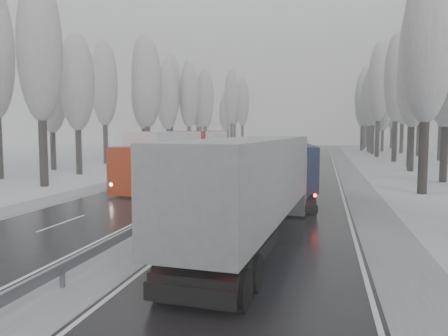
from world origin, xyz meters
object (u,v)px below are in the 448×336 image
at_px(truck_grey_tarp, 257,182).
at_px(truck_blue_box, 290,165).
at_px(box_truck_distant, 301,145).
at_px(truck_cream_box, 291,157).
at_px(truck_red_white, 178,154).
at_px(truck_red_red, 201,150).

relative_size(truck_grey_tarp, truck_blue_box, 1.16).
bearing_deg(truck_grey_tarp, truck_blue_box, 92.51).
height_order(truck_grey_tarp, truck_blue_box, truck_grey_tarp).
bearing_deg(box_truck_distant, truck_cream_box, -95.91).
xyz_separation_m(truck_blue_box, truck_red_white, (-9.82, 4.32, 0.47)).
bearing_deg(truck_grey_tarp, truck_red_white, 122.49).
distance_m(truck_grey_tarp, box_truck_distant, 77.14).
bearing_deg(truck_red_red, box_truck_distant, 77.21).
bearing_deg(truck_grey_tarp, box_truck_distant, 95.66).
xyz_separation_m(truck_blue_box, truck_cream_box, (-0.70, 10.56, -0.04)).
relative_size(truck_cream_box, truck_red_red, 0.80).
relative_size(truck_blue_box, truck_red_white, 0.82).
height_order(box_truck_distant, truck_red_red, truck_red_red).
distance_m(truck_blue_box, truck_cream_box, 10.59).
height_order(truck_cream_box, box_truck_distant, truck_cream_box).
relative_size(truck_blue_box, box_truck_distant, 2.00).
distance_m(box_truck_distant, truck_red_red, 52.57).
xyz_separation_m(truck_cream_box, truck_red_white, (-9.13, -6.25, 0.51)).
bearing_deg(box_truck_distant, truck_red_white, -104.85).
height_order(truck_grey_tarp, truck_red_red, truck_red_red).
bearing_deg(box_truck_distant, truck_red_red, -105.95).
bearing_deg(truck_blue_box, box_truck_distant, 84.76).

